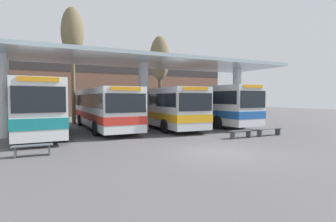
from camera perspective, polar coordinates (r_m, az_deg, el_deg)
name	(u,v)px	position (r m, az deg, el deg)	size (l,w,h in m)	color
ground_plane	(219,153)	(11.76, 11.06, -8.88)	(100.00, 100.00, 0.00)	#565456
townhouse_backdrop	(96,83)	(36.84, -15.36, 5.93)	(40.00, 0.58, 7.66)	brown
station_canopy	(143,67)	(19.74, -5.38, 9.42)	(22.84, 6.58, 5.26)	silver
transit_bus_left_bay	(38,106)	(18.69, -26.43, 0.98)	(2.87, 10.59, 3.38)	white
transit_bus_center_bay	(103,107)	(20.83, -13.95, 0.88)	(2.88, 11.92, 3.06)	silver
transit_bus_right_bay	(164,106)	(21.04, -0.85, 1.05)	(3.13, 10.42, 3.11)	silver
transit_bus_far_right_bay	(203,104)	(24.06, 7.68, 1.57)	(3.11, 12.13, 3.36)	silver
waiting_bench_near_pillar	(241,132)	(16.20, 15.55, -4.53)	(1.52, 0.44, 0.46)	#4C5156
waiting_bench_mid_platform	(33,148)	(12.13, -27.39, -7.16)	(1.54, 0.44, 0.46)	#4C5156
waiting_bench_far_platform	(269,130)	(17.80, 21.09, -3.91)	(2.00, 0.44, 0.46)	#4C5156
poplar_tree_behind_left	(160,60)	(27.41, -1.82, 11.11)	(2.04, 2.04, 8.74)	brown
poplar_tree_behind_right	(72,34)	(26.16, -20.09, 15.44)	(2.00, 2.00, 10.60)	brown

